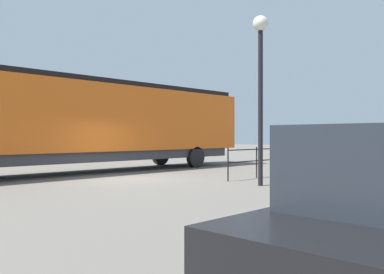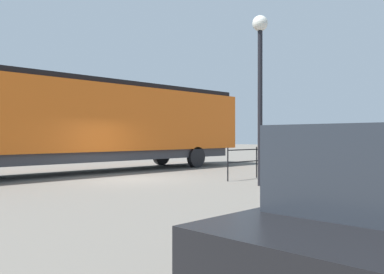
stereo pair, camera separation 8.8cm
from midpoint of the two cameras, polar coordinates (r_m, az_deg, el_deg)
name	(u,v)px [view 2 (the right image)]	position (r m, az deg, el deg)	size (l,w,h in m)	color
ground_plane	(131,179)	(15.99, -8.41, -5.87)	(120.00, 120.00, 0.00)	#666059
locomotive	(100,121)	(19.56, -12.67, 2.15)	(3.13, 17.54, 4.22)	orange
lamp_post	(260,64)	(14.02, 9.71, 10.05)	(0.52, 0.52, 5.71)	black
platform_fence	(302,155)	(19.54, 15.35, -2.43)	(0.05, 10.90, 1.24)	black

